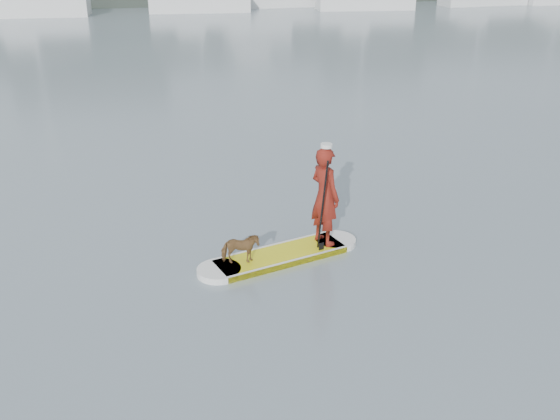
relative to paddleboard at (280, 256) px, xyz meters
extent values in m
plane|color=slate|center=(3.76, -2.31, -0.06)|extent=(140.00, 140.00, 0.00)
cube|color=yellow|center=(0.00, 0.00, 0.00)|extent=(2.62, 1.44, 0.12)
cylinder|color=silver|center=(-1.20, -0.34, 0.00)|extent=(0.80, 0.80, 0.12)
cylinder|color=silver|center=(1.20, 0.34, 0.00)|extent=(0.80, 0.80, 0.12)
cube|color=silver|center=(-0.10, 0.36, 0.00)|extent=(2.42, 0.73, 0.12)
cube|color=silver|center=(0.10, -0.36, 0.00)|extent=(2.42, 0.73, 0.12)
imported|color=maroon|center=(0.93, 0.26, 1.02)|extent=(0.70, 0.83, 1.92)
cylinder|color=silver|center=(0.93, 0.26, 2.02)|extent=(0.22, 0.22, 0.07)
imported|color=brown|center=(-0.79, -0.22, 0.35)|extent=(0.72, 0.39, 0.58)
cylinder|color=black|center=(0.79, -0.05, 0.94)|extent=(0.11, 0.30, 1.89)
cube|color=black|center=(0.79, -0.05, 0.04)|extent=(0.10, 0.05, 0.32)
cube|color=silver|center=(-9.68, 43.08, 0.72)|extent=(8.84, 3.44, 1.56)
cube|color=silver|center=(3.33, 43.28, 0.62)|extent=(8.27, 3.12, 1.35)
cube|color=silver|center=(17.14, 42.01, 0.65)|extent=(8.30, 3.48, 1.41)
camera|label=1|loc=(-2.36, -10.13, 5.48)|focal=40.00mm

